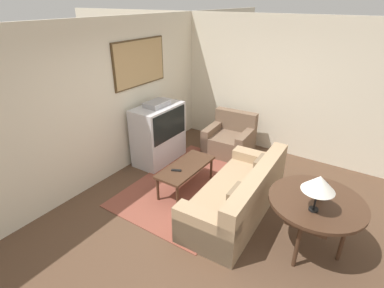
{
  "coord_description": "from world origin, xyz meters",
  "views": [
    {
      "loc": [
        -3.15,
        -1.77,
        2.95
      ],
      "look_at": [
        0.58,
        0.73,
        0.75
      ],
      "focal_mm": 28.0,
      "sensor_mm": 36.0,
      "label": 1
    }
  ],
  "objects": [
    {
      "name": "console_table",
      "position": [
        0.13,
        -1.39,
        0.69
      ],
      "size": [
        1.15,
        1.15,
        0.76
      ],
      "color": "#472D1E",
      "rests_on": "ground_plane"
    },
    {
      "name": "remote",
      "position": [
        0.13,
        0.73,
        0.47
      ],
      "size": [
        0.11,
        0.16,
        0.02
      ],
      "color": "black",
      "rests_on": "coffee_table"
    },
    {
      "name": "wall_back",
      "position": [
        0.02,
        2.13,
        1.36
      ],
      "size": [
        12.0,
        0.1,
        2.7
      ],
      "color": "beige",
      "rests_on": "ground_plane"
    },
    {
      "name": "coffee_table",
      "position": [
        0.34,
        0.7,
        0.41
      ],
      "size": [
        1.11,
        0.48,
        0.46
      ],
      "color": "#472D1E",
      "rests_on": "ground_plane"
    },
    {
      "name": "area_rug",
      "position": [
        0.48,
        0.65,
        0.01
      ],
      "size": [
        2.58,
        1.81,
        0.01
      ],
      "color": "brown",
      "rests_on": "ground_plane"
    },
    {
      "name": "armchair",
      "position": [
        1.97,
        0.72,
        0.28
      ],
      "size": [
        0.89,
        0.95,
        0.83
      ],
      "rotation": [
        0.0,
        0.0,
        -1.5
      ],
      "color": "brown",
      "rests_on": "ground_plane"
    },
    {
      "name": "table_lamp",
      "position": [
        -0.09,
        -1.4,
        1.12
      ],
      "size": [
        0.37,
        0.37,
        0.46
      ],
      "color": "black",
      "rests_on": "console_table"
    },
    {
      "name": "tv",
      "position": [
        0.9,
        1.72,
        0.58
      ],
      "size": [
        1.03,
        0.58,
        1.23
      ],
      "color": "silver",
      "rests_on": "ground_plane"
    },
    {
      "name": "couch",
      "position": [
        0.27,
        -0.31,
        0.29
      ],
      "size": [
        2.12,
        0.96,
        0.81
      ],
      "rotation": [
        0.0,
        0.0,
        3.18
      ],
      "color": "tan",
      "rests_on": "ground_plane"
    },
    {
      "name": "ground_plane",
      "position": [
        0.0,
        0.0,
        0.0
      ],
      "size": [
        12.0,
        12.0,
        0.0
      ],
      "primitive_type": "plane",
      "color": "brown"
    },
    {
      "name": "wall_right",
      "position": [
        2.63,
        0.0,
        1.35
      ],
      "size": [
        0.06,
        12.0,
        2.7
      ],
      "color": "beige",
      "rests_on": "ground_plane"
    },
    {
      "name": "mantel_clock",
      "position": [
        0.25,
        -1.4,
        0.84
      ],
      "size": [
        0.16,
        0.1,
        0.17
      ],
      "color": "black",
      "rests_on": "console_table"
    }
  ]
}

